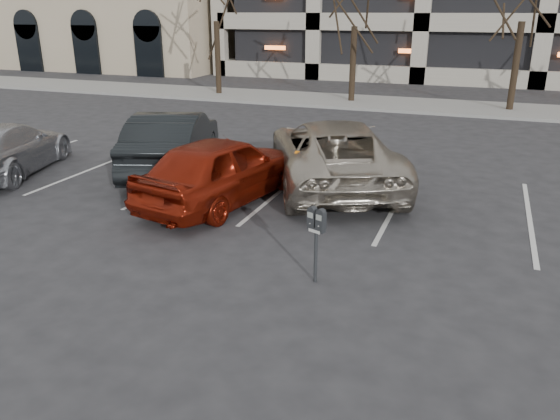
{
  "coord_description": "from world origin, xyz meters",
  "views": [
    {
      "loc": [
        3.05,
        -9.64,
        4.15
      ],
      "look_at": [
        0.03,
        -1.64,
        1.01
      ],
      "focal_mm": 35.0,
      "sensor_mm": 36.0,
      "label": 1
    }
  ],
  "objects_px": {
    "suv_silver": "(333,153)",
    "car_dark": "(173,142)",
    "parking_meter": "(316,227)",
    "car_red": "(222,169)",
    "car_silver": "(5,148)"
  },
  "relations": [
    {
      "from": "suv_silver",
      "to": "parking_meter",
      "type": "bearing_deg",
      "value": 77.79
    },
    {
      "from": "parking_meter",
      "to": "car_red",
      "type": "height_order",
      "value": "car_red"
    },
    {
      "from": "car_dark",
      "to": "car_silver",
      "type": "distance_m",
      "value": 4.44
    },
    {
      "from": "car_red",
      "to": "car_silver",
      "type": "height_order",
      "value": "car_red"
    },
    {
      "from": "car_red",
      "to": "car_dark",
      "type": "xyz_separation_m",
      "value": [
        -2.39,
        1.84,
        0.04
      ]
    },
    {
      "from": "parking_meter",
      "to": "suv_silver",
      "type": "xyz_separation_m",
      "value": [
        -1.15,
        5.17,
        -0.13
      ]
    },
    {
      "from": "suv_silver",
      "to": "car_silver",
      "type": "xyz_separation_m",
      "value": [
        -8.43,
        -2.12,
        -0.13
      ]
    },
    {
      "from": "suv_silver",
      "to": "car_silver",
      "type": "bearing_deg",
      "value": -10.67
    },
    {
      "from": "suv_silver",
      "to": "car_dark",
      "type": "bearing_deg",
      "value": -20.54
    },
    {
      "from": "car_silver",
      "to": "suv_silver",
      "type": "bearing_deg",
      "value": 175.83
    },
    {
      "from": "parking_meter",
      "to": "car_red",
      "type": "bearing_deg",
      "value": 157.34
    },
    {
      "from": "suv_silver",
      "to": "car_red",
      "type": "xyz_separation_m",
      "value": [
        -1.98,
        -2.16,
        -0.04
      ]
    },
    {
      "from": "car_red",
      "to": "car_silver",
      "type": "relative_size",
      "value": 0.96
    },
    {
      "from": "car_dark",
      "to": "car_red",
      "type": "bearing_deg",
      "value": 123.85
    },
    {
      "from": "suv_silver",
      "to": "car_silver",
      "type": "height_order",
      "value": "suv_silver"
    }
  ]
}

